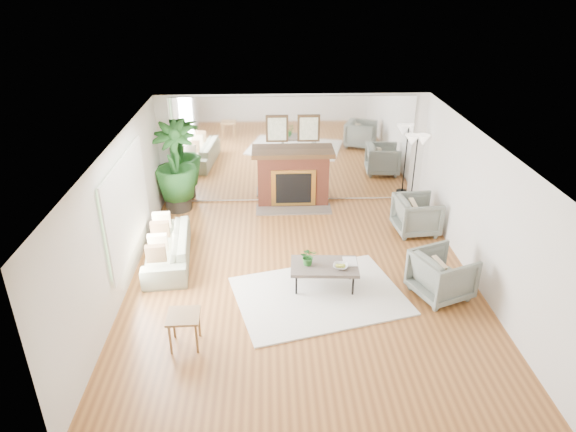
{
  "coord_description": "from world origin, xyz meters",
  "views": [
    {
      "loc": [
        -0.56,
        -7.57,
        4.96
      ],
      "look_at": [
        -0.22,
        0.6,
        0.98
      ],
      "focal_mm": 32.0,
      "sensor_mm": 36.0,
      "label": 1
    }
  ],
  "objects_px": {
    "potted_ficus": "(175,164)",
    "sofa": "(167,248)",
    "fireplace": "(293,178)",
    "armchair_front": "(442,275)",
    "armchair_back": "(417,215)",
    "side_table": "(184,320)",
    "floor_lamp": "(417,146)",
    "coffee_table": "(324,267)"
  },
  "relations": [
    {
      "from": "fireplace",
      "to": "side_table",
      "type": "relative_size",
      "value": 3.89
    },
    {
      "from": "floor_lamp",
      "to": "side_table",
      "type": "bearing_deg",
      "value": -133.99
    },
    {
      "from": "sofa",
      "to": "armchair_back",
      "type": "height_order",
      "value": "armchair_back"
    },
    {
      "from": "potted_ficus",
      "to": "floor_lamp",
      "type": "xyz_separation_m",
      "value": [
        5.3,
        -0.04,
        0.37
      ]
    },
    {
      "from": "armchair_front",
      "to": "armchair_back",
      "type": "bearing_deg",
      "value": -26.91
    },
    {
      "from": "side_table",
      "to": "potted_ficus",
      "type": "xyz_separation_m",
      "value": [
        -0.8,
        4.71,
        0.63
      ]
    },
    {
      "from": "side_table",
      "to": "coffee_table",
      "type": "bearing_deg",
      "value": 32.81
    },
    {
      "from": "side_table",
      "to": "armchair_back",
      "type": "bearing_deg",
      "value": 38.28
    },
    {
      "from": "floor_lamp",
      "to": "sofa",
      "type": "bearing_deg",
      "value": -155.97
    },
    {
      "from": "coffee_table",
      "to": "armchair_back",
      "type": "distance_m",
      "value": 2.89
    },
    {
      "from": "side_table",
      "to": "potted_ficus",
      "type": "distance_m",
      "value": 4.81
    },
    {
      "from": "fireplace",
      "to": "armchair_front",
      "type": "bearing_deg",
      "value": -58.95
    },
    {
      "from": "potted_ficus",
      "to": "coffee_table",
      "type": "bearing_deg",
      "value": -48.28
    },
    {
      "from": "sofa",
      "to": "potted_ficus",
      "type": "relative_size",
      "value": 0.99
    },
    {
      "from": "fireplace",
      "to": "potted_ficus",
      "type": "height_order",
      "value": "fireplace"
    },
    {
      "from": "armchair_front",
      "to": "potted_ficus",
      "type": "bearing_deg",
      "value": 31.47
    },
    {
      "from": "coffee_table",
      "to": "side_table",
      "type": "xyz_separation_m",
      "value": [
        -2.16,
        -1.39,
        0.03
      ]
    },
    {
      "from": "armchair_back",
      "to": "floor_lamp",
      "type": "relative_size",
      "value": 0.51
    },
    {
      "from": "armchair_back",
      "to": "potted_ficus",
      "type": "relative_size",
      "value": 0.43
    },
    {
      "from": "sofa",
      "to": "armchair_back",
      "type": "distance_m",
      "value": 5.02
    },
    {
      "from": "sofa",
      "to": "armchair_front",
      "type": "distance_m",
      "value": 4.89
    },
    {
      "from": "armchair_back",
      "to": "armchair_front",
      "type": "relative_size",
      "value": 0.98
    },
    {
      "from": "sofa",
      "to": "armchair_front",
      "type": "bearing_deg",
      "value": 69.16
    },
    {
      "from": "fireplace",
      "to": "floor_lamp",
      "type": "distance_m",
      "value": 2.82
    },
    {
      "from": "sofa",
      "to": "floor_lamp",
      "type": "height_order",
      "value": "floor_lamp"
    },
    {
      "from": "coffee_table",
      "to": "floor_lamp",
      "type": "bearing_deg",
      "value": 54.38
    },
    {
      "from": "coffee_table",
      "to": "armchair_back",
      "type": "height_order",
      "value": "armchair_back"
    },
    {
      "from": "floor_lamp",
      "to": "armchair_back",
      "type": "bearing_deg",
      "value": -100.26
    },
    {
      "from": "fireplace",
      "to": "coffee_table",
      "type": "distance_m",
      "value": 3.5
    },
    {
      "from": "armchair_front",
      "to": "potted_ficus",
      "type": "height_order",
      "value": "potted_ficus"
    },
    {
      "from": "sofa",
      "to": "side_table",
      "type": "xyz_separation_m",
      "value": [
        0.65,
        -2.37,
        0.15
      ]
    },
    {
      "from": "fireplace",
      "to": "coffee_table",
      "type": "bearing_deg",
      "value": -84.16
    },
    {
      "from": "armchair_back",
      "to": "side_table",
      "type": "xyz_separation_m",
      "value": [
        -4.27,
        -3.37,
        0.05
      ]
    },
    {
      "from": "potted_ficus",
      "to": "floor_lamp",
      "type": "height_order",
      "value": "potted_ficus"
    },
    {
      "from": "potted_ficus",
      "to": "sofa",
      "type": "bearing_deg",
      "value": -86.33
    },
    {
      "from": "potted_ficus",
      "to": "side_table",
      "type": "bearing_deg",
      "value": -80.35
    },
    {
      "from": "coffee_table",
      "to": "sofa",
      "type": "distance_m",
      "value": 2.97
    },
    {
      "from": "side_table",
      "to": "floor_lamp",
      "type": "distance_m",
      "value": 6.56
    },
    {
      "from": "coffee_table",
      "to": "potted_ficus",
      "type": "xyz_separation_m",
      "value": [
        -2.96,
        3.32,
        0.66
      ]
    },
    {
      "from": "armchair_front",
      "to": "potted_ficus",
      "type": "distance_m",
      "value": 6.1
    },
    {
      "from": "fireplace",
      "to": "armchair_front",
      "type": "xyz_separation_m",
      "value": [
        2.27,
        -3.77,
        -0.26
      ]
    },
    {
      "from": "sofa",
      "to": "side_table",
      "type": "relative_size",
      "value": 3.76
    }
  ]
}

